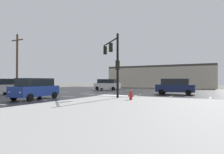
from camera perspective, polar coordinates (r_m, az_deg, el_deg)
ground_plane at (r=27.88m, az=-4.16°, el=-4.73°), size 120.00×120.00×0.00m
road_asphalt at (r=27.88m, az=-4.16°, el=-4.71°), size 44.00×44.00×0.02m
sidewalk_corner at (r=11.93m, az=13.63°, el=-9.52°), size 18.00×18.00×0.14m
snow_strip_curbside at (r=21.91m, az=1.20°, el=-5.33°), size 4.00×1.60×0.06m
lane_markings at (r=26.08m, az=-3.57°, el=-4.95°), size 36.15×36.15×0.01m
traffic_signal_mast at (r=21.08m, az=0.38°, el=5.77°), size 3.79×3.66×6.30m
fire_hydrant at (r=17.87m, az=5.33°, el=-5.15°), size 0.48×0.26×0.79m
strip_building_background at (r=54.17m, az=13.53°, el=0.09°), size 26.63×8.00×5.55m
suv_white at (r=37.92m, az=-1.36°, el=-2.07°), size 4.97×2.53×2.03m
suv_blue at (r=20.81m, az=-20.87°, el=-2.97°), size 2.55×4.97×2.03m
suv_navy at (r=27.40m, az=17.46°, el=-2.48°), size 4.94×2.45×2.03m
utility_pole_mid at (r=30.76m, az=-25.26°, el=3.75°), size 2.20×0.28×8.20m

